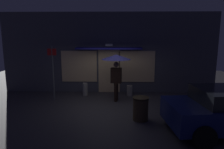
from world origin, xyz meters
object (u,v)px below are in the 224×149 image
at_px(person_with_umbrella, 116,63).
at_px(sidewalk_bollard_2, 130,91).
at_px(street_sign_post, 53,70).
at_px(sidewalk_bollard, 85,89).
at_px(trash_bin, 141,109).

distance_m(person_with_umbrella, sidewalk_bollard_2, 1.84).
height_order(street_sign_post, sidewalk_bollard_2, street_sign_post).
relative_size(street_sign_post, sidewalk_bollard_2, 4.90).
distance_m(sidewalk_bollard, trash_bin, 3.85).
xyz_separation_m(street_sign_post, sidewalk_bollard_2, (3.51, 0.77, -1.14)).
distance_m(street_sign_post, sidewalk_bollard, 1.86).
xyz_separation_m(street_sign_post, sidewalk_bollard, (1.32, 0.75, -1.08)).
bearing_deg(street_sign_post, sidewalk_bollard_2, 12.32).
bearing_deg(street_sign_post, trash_bin, -31.36).
height_order(sidewalk_bollard, sidewalk_bollard_2, sidewalk_bollard).
height_order(person_with_umbrella, sidewalk_bollard, person_with_umbrella).
relative_size(sidewalk_bollard, sidewalk_bollard_2, 1.24).
distance_m(sidewalk_bollard, sidewalk_bollard_2, 2.19).
relative_size(street_sign_post, trash_bin, 2.97).
bearing_deg(person_with_umbrella, street_sign_post, 9.48).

